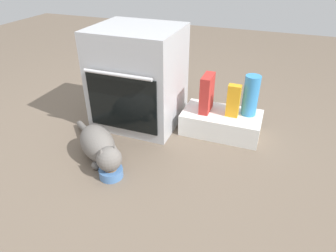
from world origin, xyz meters
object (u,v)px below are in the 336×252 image
Objects in this scene: oven at (138,77)px; pantry_cabinet at (221,122)px; cat at (99,146)px; water_bottle at (251,96)px; cereal_box at (207,93)px; food_bowl at (111,172)px; juice_carton at (233,101)px.

pantry_cabinet is at bearing 4.39° from oven.
oven is at bearing -175.61° from pantry_cabinet.
pantry_cabinet is (0.66, 0.05, -0.29)m from oven.
cat is 2.07× the size of water_bottle.
cereal_box is at bearing 5.59° from oven.
oven reaches higher than water_bottle.
pantry_cabinet reaches higher than food_bowl.
oven is 1.29× the size of pantry_cabinet.
oven is 2.68× the size of cereal_box.
water_bottle reaches higher than cat.
pantry_cabinet is 0.22m from juice_carton.
cereal_box is at bearing -170.47° from water_bottle.
water_bottle reaches higher than cereal_box.
oven is at bearing -174.41° from cereal_box.
oven reaches higher than pantry_cabinet.
juice_carton is (0.07, -0.01, 0.20)m from pantry_cabinet.
cereal_box is (0.54, 0.64, 0.18)m from cat.
cereal_box is at bearing 175.67° from juice_carton.
cereal_box reaches higher than food_bowl.
pantry_cabinet is at bearing 169.34° from juice_carton.
oven is 0.54m from cereal_box.
water_bottle is at bearing 7.05° from oven.
oven is 5.05× the size of food_bowl.
cereal_box reaches higher than pantry_cabinet.
oven is at bearing -172.95° from water_bottle.
oven is 0.79m from food_bowl.
pantry_cabinet is 0.30m from water_bottle.
cereal_box reaches higher than juice_carton.
cat is 1.12m from water_bottle.
water_bottle is (0.71, 0.81, 0.28)m from food_bowl.
cat is 0.99m from juice_carton.
cat is at bearing -140.94° from water_bottle.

